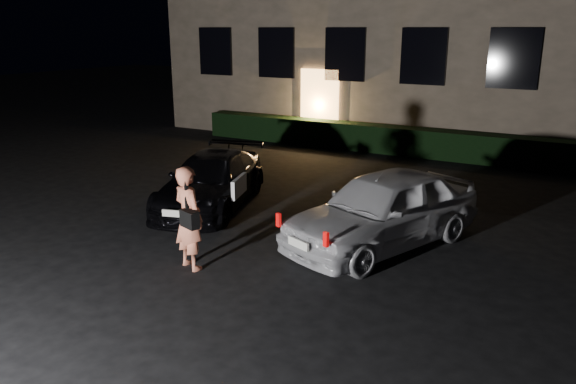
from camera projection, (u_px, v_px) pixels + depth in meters
The scene contains 5 objects.
ground at pixel (213, 283), 8.78m from camera, with size 80.00×80.00×0.00m, color black.
hedge at pixel (414, 142), 17.47m from camera, with size 15.00×0.70×0.85m, color black.
sedan at pixel (211, 181), 12.39m from camera, with size 2.70×4.31×1.16m.
hatch at pixel (383, 209), 10.12m from camera, with size 3.03×4.40×1.39m.
man at pixel (189, 218), 9.10m from camera, with size 0.73×0.61×1.74m.
Camera 1 is at (4.92, -6.44, 3.83)m, focal length 35.00 mm.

